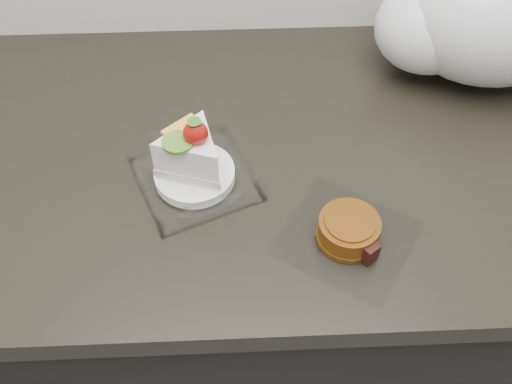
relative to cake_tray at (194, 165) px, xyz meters
name	(u,v)px	position (x,y,z in m)	size (l,w,h in m)	color
counter	(255,289)	(0.09, 0.07, -0.48)	(2.04, 0.64, 0.90)	black
cake_tray	(194,165)	(0.00, 0.00, 0.00)	(0.21, 0.21, 0.13)	white
mooncake_wrap	(349,232)	(0.21, -0.11, -0.02)	(0.23, 0.22, 0.04)	white
plastic_bag	(486,14)	(0.47, 0.23, 0.08)	(0.38, 0.29, 0.29)	white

